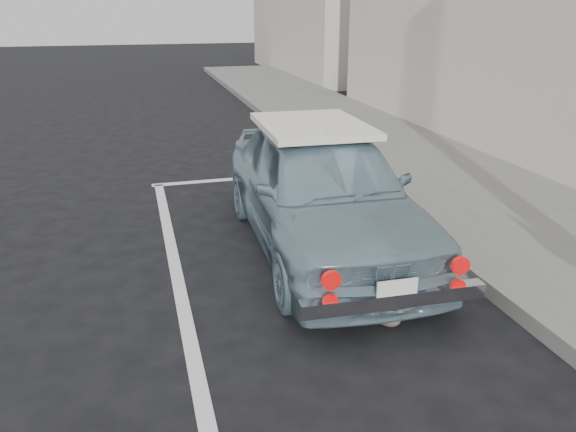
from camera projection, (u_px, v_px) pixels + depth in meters
name	position (u px, v px, depth m)	size (l,w,h in m)	color
pline_front	(250.00, 178.00, 8.73)	(3.00, 0.12, 0.01)	silver
pline_side	(180.00, 293.00, 5.22)	(0.12, 7.00, 0.01)	silver
retro_coupe	(322.00, 188.00, 6.01)	(1.72, 4.03, 1.35)	#7997A6
cat	(388.00, 312.00, 4.68)	(0.27, 0.46, 0.25)	#77665B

